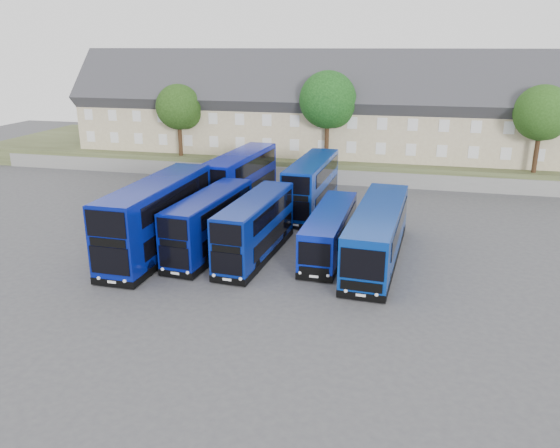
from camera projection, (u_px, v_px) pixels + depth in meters
The scene contains 14 objects.
ground at pixel (231, 271), 34.29m from camera, with size 120.00×120.00×0.00m, color #45454A.
retaining_wall at pixel (304, 175), 56.23m from camera, with size 70.00×0.40×1.50m, color slate.
earth_bank at pixel (320, 155), 65.39m from camera, with size 80.00×20.00×2.00m, color #454B2A.
terrace_row at pixel (316, 111), 59.95m from camera, with size 54.00×10.40×11.20m.
dd_front_left at pixel (158, 219), 36.75m from camera, with size 3.11×12.37×4.89m.
dd_front_mid at pixel (210, 224), 37.00m from camera, with size 3.16×10.23×4.00m.
dd_front_right at pixel (255, 229), 36.11m from camera, with size 3.01×10.15×3.98m.
dd_rear_left at pixel (241, 180), 47.67m from camera, with size 3.60×11.80×4.62m.
dd_rear_right at pixel (312, 186), 46.25m from camera, with size 3.02×11.11×4.37m.
coach_east_a at pixel (330, 232), 37.09m from camera, with size 2.52×10.79×2.93m.
coach_east_b at pixel (377, 235), 35.58m from camera, with size 3.54×13.26×3.59m.
tree_west at pixel (180, 109), 58.34m from camera, with size 4.80×4.80×7.65m.
tree_mid at pixel (329, 102), 54.95m from camera, with size 5.76×5.76×9.18m.
tree_east at pixel (543, 115), 50.27m from camera, with size 5.12×5.12×8.16m.
Camera 1 is at (10.35, -30.06, 13.53)m, focal length 35.00 mm.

